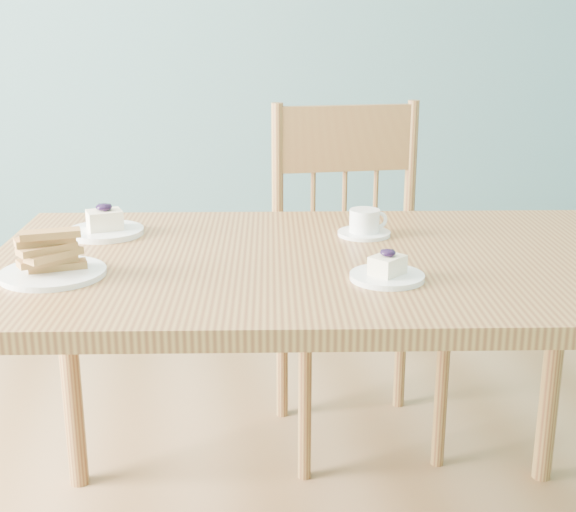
{
  "coord_description": "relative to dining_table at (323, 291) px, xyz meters",
  "views": [
    {
      "loc": [
        -0.08,
        -1.76,
        1.29
      ],
      "look_at": [
        0.2,
        -0.08,
        0.77
      ],
      "focal_mm": 50.0,
      "sensor_mm": 36.0,
      "label": 1
    }
  ],
  "objects": [
    {
      "name": "dining_table",
      "position": [
        0.0,
        0.0,
        0.0
      ],
      "size": [
        1.56,
        1.03,
        0.78
      ],
      "rotation": [
        0.0,
        0.0,
        -0.15
      ],
      "color": "#9F753C",
      "rests_on": "ground"
    },
    {
      "name": "dining_chair",
      "position": [
        0.23,
        0.61,
        -0.18
      ],
      "size": [
        0.47,
        0.45,
        1.03
      ],
      "rotation": [
        0.0,
        0.0,
        0.01
      ],
      "color": "#9F753C",
      "rests_on": "ground"
    },
    {
      "name": "biscotti_plate",
      "position": [
        -0.57,
        -0.04,
        0.11
      ],
      "size": [
        0.21,
        0.21,
        0.1
      ],
      "rotation": [
        0.0,
        0.0,
        0.26
      ],
      "color": "white",
      "rests_on": "dining_table"
    },
    {
      "name": "cheesecake_plate_far",
      "position": [
        -0.48,
        0.27,
        0.1
      ],
      "size": [
        0.18,
        0.18,
        0.08
      ],
      "rotation": [
        0.0,
        0.0,
        0.23
      ],
      "color": "white",
      "rests_on": "dining_table"
    },
    {
      "name": "coffee_cup",
      "position": [
        0.13,
        0.16,
        0.1
      ],
      "size": [
        0.13,
        0.13,
        0.06
      ],
      "rotation": [
        0.0,
        0.0,
        0.0
      ],
      "color": "white",
      "rests_on": "dining_table"
    },
    {
      "name": "cheesecake_plate_near",
      "position": [
        0.09,
        -0.17,
        0.09
      ],
      "size": [
        0.15,
        0.15,
        0.06
      ],
      "rotation": [
        0.0,
        0.0,
        0.65
      ],
      "color": "white",
      "rests_on": "dining_table"
    }
  ]
}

